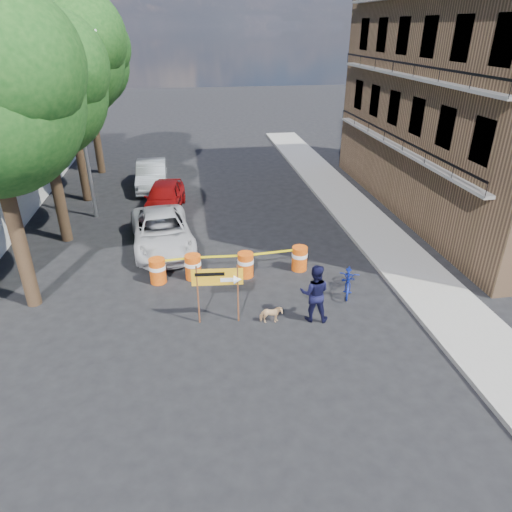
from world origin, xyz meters
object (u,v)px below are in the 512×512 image
object	(u,v)px
barrel_mid_right	(246,264)
suv_white	(162,231)
barrel_far_left	(158,270)
barrel_far_right	(300,258)
sedan_silver	(152,175)
pedestrian	(315,293)
dog	(271,315)
bicycle	(350,268)
barrel_mid_left	(193,266)
sedan_red	(164,197)
detour_sign	(224,281)

from	to	relation	value
barrel_mid_right	suv_white	bearing A→B (deg)	135.86
barrel_far_left	barrel_far_right	xyz separation A→B (m)	(5.08, 0.16, 0.00)
barrel_far_right	sedan_silver	xyz separation A→B (m)	(-5.76, 10.60, 0.26)
barrel_mid_right	pedestrian	bearing A→B (deg)	-60.73
dog	sedan_silver	bearing A→B (deg)	18.89
bicycle	dog	distance (m)	3.29
barrel_far_left	sedan_silver	world-z (taller)	sedan_silver
barrel_mid_left	dog	xyz separation A→B (m)	(2.22, -3.11, -0.19)
barrel_mid_left	sedan_red	xyz separation A→B (m)	(-1.14, 6.82, 0.24)
barrel_mid_right	dog	distance (m)	3.02
barrel_mid_right	detour_sign	world-z (taller)	detour_sign
dog	bicycle	bearing A→B (deg)	-61.74
barrel_mid_left	sedan_silver	size ratio (longest dim) A/B	0.20
barrel_mid_right	sedan_red	size ratio (longest dim) A/B	0.22
pedestrian	sedan_red	bearing A→B (deg)	-50.28
barrel_mid_left	barrel_mid_right	xyz separation A→B (m)	(1.85, -0.12, 0.00)
barrel_mid_right	pedestrian	size ratio (longest dim) A/B	0.49
bicycle	dog	xyz separation A→B (m)	(-2.91, -1.42, -0.61)
barrel_far_right	bicycle	bearing A→B (deg)	-54.17
barrel_far_left	sedan_silver	distance (m)	10.79
barrel_mid_left	pedestrian	xyz separation A→B (m)	(3.53, -3.11, 0.45)
barrel_far_right	detour_sign	distance (m)	4.27
barrel_far_right	bicycle	distance (m)	2.20
pedestrian	sedan_red	xyz separation A→B (m)	(-4.66, 9.93, -0.21)
detour_sign	sedan_red	distance (m)	9.89
bicycle	sedan_silver	xyz separation A→B (m)	(-7.03, 12.35, -0.16)
barrel_mid_left	sedan_red	world-z (taller)	sedan_red
barrel_mid_left	pedestrian	distance (m)	4.72
dog	sedan_red	world-z (taller)	sedan_red
barrel_mid_right	sedan_silver	distance (m)	11.42
barrel_far_left	barrel_far_right	size ratio (longest dim) A/B	1.00
suv_white	dog	bearing A→B (deg)	-67.19
barrel_far_left	barrel_far_right	world-z (taller)	same
barrel_far_left	dog	size ratio (longest dim) A/B	1.34
barrel_far_left	barrel_mid_left	world-z (taller)	same
pedestrian	dog	bearing A→B (deg)	14.47
bicycle	sedan_silver	world-z (taller)	bicycle
dog	pedestrian	bearing A→B (deg)	-87.85
bicycle	dog	size ratio (longest dim) A/B	2.66
pedestrian	sedan_silver	bearing A→B (deg)	-53.93
detour_sign	suv_white	distance (m)	6.01
barrel_mid_left	sedan_silver	bearing A→B (deg)	100.10
suv_white	sedan_red	distance (m)	4.04
sedan_red	sedan_silver	xyz separation A→B (m)	(-0.76, 3.84, 0.02)
barrel_far_right	pedestrian	bearing A→B (deg)	-96.01
sedan_red	barrel_mid_right	bearing A→B (deg)	-59.56
detour_sign	pedestrian	distance (m)	2.71
detour_sign	sedan_silver	size ratio (longest dim) A/B	0.43
barrel_far_left	pedestrian	world-z (taller)	pedestrian
barrel_mid_left	detour_sign	xyz separation A→B (m)	(0.87, -2.83, 0.94)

